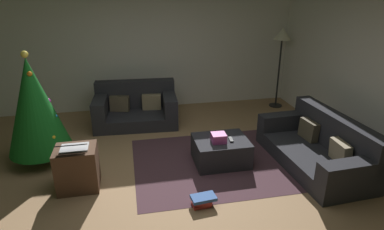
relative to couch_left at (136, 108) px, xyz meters
The scene contains 13 objects.
ground_plane 2.30m from the couch_left, 81.25° to the right, with size 6.40×6.40×0.00m, color #93704C.
rear_partition 1.38m from the couch_left, 68.72° to the left, with size 6.40×0.12×2.60m, color silver.
couch_left is the anchor object (origin of this frame).
couch_right 3.39m from the couch_left, 39.81° to the right, with size 1.03×1.94×0.75m.
ottoman 2.18m from the couch_left, 57.28° to the right, with size 0.79×0.66×0.38m, color #26262B.
gift_box 2.21m from the couch_left, 59.54° to the right, with size 0.21×0.20×0.13m, color #B23F8C.
tv_remote 2.30m from the couch_left, 55.25° to the right, with size 0.05×0.16×0.02m, color black.
christmas_tree 2.01m from the couch_left, 139.48° to the right, with size 0.91×0.91×1.69m.
side_table 2.26m from the couch_left, 111.95° to the right, with size 0.52×0.44×0.58m, color #4C3323.
laptop 2.35m from the couch_left, 111.35° to the right, with size 0.34×0.41×0.19m.
book_stack 2.90m from the couch_left, 76.62° to the right, with size 0.32×0.21×0.13m.
corner_lamp 3.29m from the couch_left, ahead, with size 0.36×0.36×1.70m.
area_rug 2.20m from the couch_left, 57.28° to the right, with size 2.60×2.00×0.01m, color #432A32.
Camera 1 is at (-0.47, -3.79, 2.52)m, focal length 30.68 mm.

